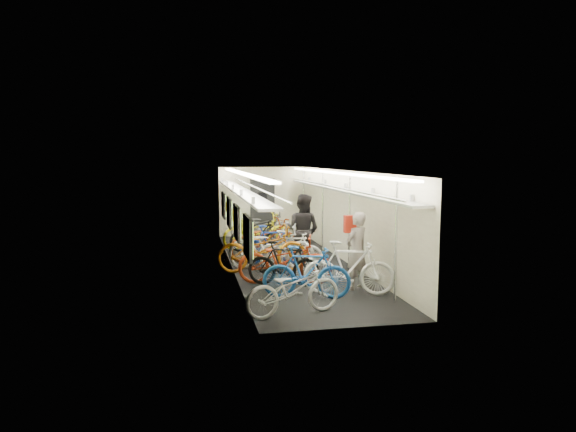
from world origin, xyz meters
name	(u,v)px	position (x,y,z in m)	size (l,w,h in m)	color
train_car_shell	(272,198)	(-0.36, 0.71, 1.66)	(10.00, 10.00, 10.00)	black
bicycle_0	(293,289)	(-0.78, -4.17, 0.47)	(0.62, 1.79, 0.94)	#B8B9BD
bicycle_1	(306,272)	(-0.32, -3.19, 0.52)	(0.49, 1.73, 1.04)	#1B50A2
bicycle_2	(285,260)	(-0.52, -1.98, 0.53)	(0.71, 2.04, 1.07)	#9E2E11
bicycle_3	(284,264)	(-0.56, -2.12, 0.48)	(0.45, 1.61, 0.97)	black
bicycle_4	(263,249)	(-0.82, -0.71, 0.57)	(0.75, 2.16, 1.13)	#B86611
bicycle_5	(291,250)	(-0.11, -0.57, 0.48)	(0.45, 1.60, 0.96)	white
bicycle_6	(271,247)	(-0.57, -0.47, 0.56)	(0.74, 2.13, 1.12)	silver
bicycle_7	(272,245)	(-0.44, 0.15, 0.51)	(0.48, 1.69, 1.02)	navy
bicycle_8	(264,239)	(-0.56, 0.80, 0.55)	(0.73, 2.09, 1.10)	#8D360F
bicycle_9	(258,235)	(-0.59, 1.84, 0.50)	(0.47, 1.65, 0.99)	black
bicycle_10	(257,231)	(-0.55, 2.35, 0.54)	(0.71, 2.05, 1.08)	yellow
bicycle_11	(349,268)	(0.57, -3.10, 0.55)	(0.51, 1.82, 1.10)	white
bicycle_12	(263,226)	(-0.22, 3.39, 0.54)	(0.72, 2.07, 1.09)	slate
bicycle_14	(263,228)	(-0.17, 3.67, 0.45)	(0.60, 1.72, 0.90)	slate
passenger_near	(357,251)	(0.87, -2.66, 0.81)	(0.59, 0.39, 1.62)	gray
passenger_mid	(303,230)	(0.27, -0.23, 0.91)	(0.89, 0.69, 1.83)	black
backpack	(350,224)	(0.94, -1.98, 1.28)	(0.26, 0.14, 0.38)	#B62212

